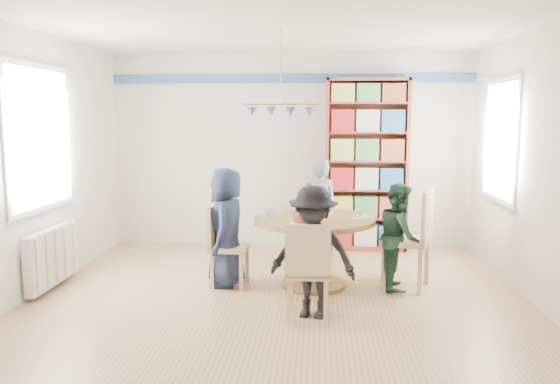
# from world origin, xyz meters

# --- Properties ---
(ground) EXTENTS (5.00, 5.00, 0.00)m
(ground) POSITION_xyz_m (0.00, 0.00, 0.00)
(ground) COLOR tan
(room_shell) EXTENTS (5.00, 5.00, 5.00)m
(room_shell) POSITION_xyz_m (-0.26, 0.87, 1.65)
(room_shell) COLOR white
(room_shell) RESTS_ON ground
(radiator) EXTENTS (0.12, 1.00, 0.60)m
(radiator) POSITION_xyz_m (-2.42, 0.30, 0.35)
(radiator) COLOR silver
(radiator) RESTS_ON ground
(dining_table) EXTENTS (1.30, 1.30, 0.75)m
(dining_table) POSITION_xyz_m (0.35, 0.59, 0.56)
(dining_table) COLOR brown
(dining_table) RESTS_ON ground
(chair_left) EXTENTS (0.42, 0.42, 0.88)m
(chair_left) POSITION_xyz_m (-0.63, 0.55, 0.48)
(chair_left) COLOR tan
(chair_left) RESTS_ON ground
(chair_right) EXTENTS (0.61, 0.61, 1.06)m
(chair_right) POSITION_xyz_m (1.42, 0.61, 0.58)
(chair_right) COLOR tan
(chair_right) RESTS_ON ground
(chair_far) EXTENTS (0.54, 0.54, 0.96)m
(chair_far) POSITION_xyz_m (0.35, 1.66, 0.53)
(chair_far) COLOR tan
(chair_far) RESTS_ON ground
(chair_near) EXTENTS (0.40, 0.40, 0.90)m
(chair_near) POSITION_xyz_m (0.31, -0.44, 0.49)
(chair_near) COLOR tan
(chair_near) RESTS_ON ground
(person_left) EXTENTS (0.42, 0.64, 1.28)m
(person_left) POSITION_xyz_m (-0.59, 0.55, 0.64)
(person_left) COLOR #182036
(person_left) RESTS_ON ground
(person_right) EXTENTS (0.46, 0.58, 1.13)m
(person_right) POSITION_xyz_m (1.26, 0.58, 0.57)
(person_right) COLOR #1A3524
(person_right) RESTS_ON ground
(person_far) EXTENTS (0.54, 0.41, 1.33)m
(person_far) POSITION_xyz_m (0.39, 1.54, 0.66)
(person_far) COLOR gray
(person_far) RESTS_ON ground
(person_near) EXTENTS (0.86, 0.60, 1.20)m
(person_near) POSITION_xyz_m (0.35, -0.34, 0.60)
(person_near) COLOR black
(person_near) RESTS_ON ground
(bookshelf) EXTENTS (1.11, 0.33, 2.34)m
(bookshelf) POSITION_xyz_m (1.04, 2.34, 1.15)
(bookshelf) COLOR maroon
(bookshelf) RESTS_ON ground
(tableware) EXTENTS (1.14, 1.14, 0.30)m
(tableware) POSITION_xyz_m (0.33, 0.62, 0.82)
(tableware) COLOR white
(tableware) RESTS_ON dining_table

